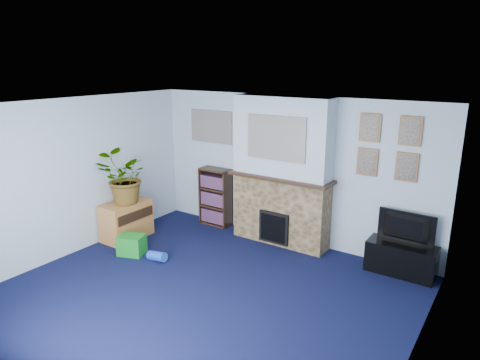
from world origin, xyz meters
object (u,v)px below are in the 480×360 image
Objects in this scene: tv_stand at (401,259)px; bookshelf at (216,198)px; sideboard at (126,218)px; television at (405,229)px.

bookshelf is at bearing 178.68° from tv_stand.
tv_stand is 4.39m from sideboard.
bookshelf is at bearing 1.03° from television.
television is 0.74× the size of bookshelf.
bookshelf is at bearing 57.82° from sideboard.
television is 0.95× the size of sideboard.
television is at bearing 90.00° from tv_stand.
tv_stand is 3.34m from bookshelf.
tv_stand is 0.44m from television.
bookshelf is 1.63m from sideboard.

